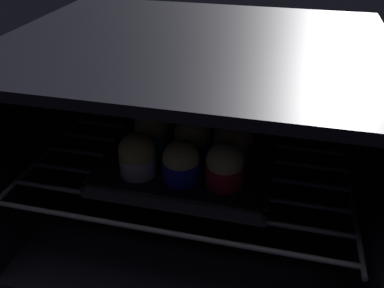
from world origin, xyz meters
TOP-DOWN VIEW (x-y plane):
  - oven_cavity at (0.00, 26.25)cm, footprint 59.00×47.00cm
  - oven_rack at (0.00, 22.00)cm, footprint 54.80×42.00cm
  - baking_tray at (0.00, 21.13)cm, footprint 28.59×28.59cm
  - muffin_row0_col0 at (-7.26, 13.66)cm, footprint 5.98×5.98cm
  - muffin_row0_col1 at (-0.22, 13.75)cm, footprint 5.98×5.98cm
  - muffin_row0_col2 at (6.90, 14.16)cm, footprint 5.98×5.98cm
  - muffin_row1_col0 at (-7.38, 21.49)cm, footprint 6.02×6.02cm
  - muffin_row1_col1 at (0.06, 21.36)cm, footprint 6.24×6.24cm
  - muffin_row1_col2 at (6.89, 21.10)cm, footprint 6.03×6.03cm
  - muffin_row2_col0 at (-7.17, 27.94)cm, footprint 5.98×5.98cm
  - muffin_row2_col1 at (-0.39, 28.13)cm, footprint 5.98×5.98cm
  - muffin_row2_col2 at (7.15, 28.22)cm, footprint 6.20×6.20cm

SIDE VIEW (x-z plane):
  - oven_rack at x=0.00cm, z-range 13.20..14.00cm
  - baking_tray at x=0.00cm, z-range 13.59..15.79cm
  - oven_cavity at x=0.00cm, z-range -1.50..35.50cm
  - muffin_row0_col1 at x=-0.22cm, z-range 14.96..21.85cm
  - muffin_row1_col1 at x=0.06cm, z-range 14.81..22.23cm
  - muffin_row0_col0 at x=-7.26cm, z-range 14.91..22.18cm
  - muffin_row0_col2 at x=6.90cm, z-range 14.92..22.22cm
  - muffin_row1_col2 at x=6.89cm, z-range 14.97..22.18cm
  - muffin_row2_col2 at x=7.15cm, z-range 14.95..22.27cm
  - muffin_row2_col0 at x=-7.17cm, z-range 14.80..22.50cm
  - muffin_row2_col1 at x=-0.39cm, z-range 14.99..22.31cm
  - muffin_row1_col0 at x=-7.38cm, z-range 14.96..22.59cm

